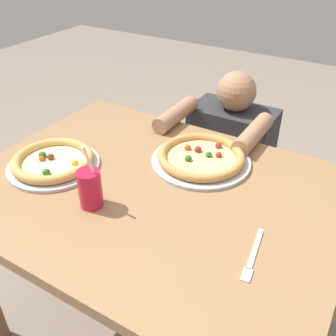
{
  "coord_description": "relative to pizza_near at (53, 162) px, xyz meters",
  "views": [
    {
      "loc": [
        0.57,
        -0.85,
        1.5
      ],
      "look_at": [
        0.01,
        0.09,
        0.78
      ],
      "focal_mm": 41.2,
      "sensor_mm": 36.0,
      "label": 1
    }
  ],
  "objects": [
    {
      "name": "ground_plane",
      "position": [
        0.37,
        0.08,
        -0.77
      ],
      "size": [
        8.0,
        8.0,
        0.0
      ],
      "primitive_type": "plane",
      "color": "gray"
    },
    {
      "name": "dining_table",
      "position": [
        0.37,
        0.08,
        -0.13
      ],
      "size": [
        1.22,
        0.92,
        0.75
      ],
      "color": "#936D47",
      "rests_on": "ground"
    },
    {
      "name": "pizza_near",
      "position": [
        0.0,
        0.0,
        0.0
      ],
      "size": [
        0.32,
        0.32,
        0.05
      ],
      "color": "#B7B7BC",
      "rests_on": "dining_table"
    },
    {
      "name": "pizza_far",
      "position": [
        0.43,
        0.29,
        -0.0
      ],
      "size": [
        0.36,
        0.36,
        0.04
      ],
      "color": "#B7B7BC",
      "rests_on": "dining_table"
    },
    {
      "name": "drink_cup_colored",
      "position": [
        0.26,
        -0.1,
        0.04
      ],
      "size": [
        0.07,
        0.07,
        0.21
      ],
      "color": "red",
      "rests_on": "dining_table"
    },
    {
      "name": "fork",
      "position": [
        0.76,
        -0.05,
        -0.02
      ],
      "size": [
        0.05,
        0.2,
        0.0
      ],
      "color": "silver",
      "rests_on": "dining_table"
    },
    {
      "name": "diner_seated",
      "position": [
        0.37,
        0.76,
        -0.35
      ],
      "size": [
        0.42,
        0.52,
        0.93
      ],
      "color": "#333847",
      "rests_on": "ground"
    }
  ]
}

